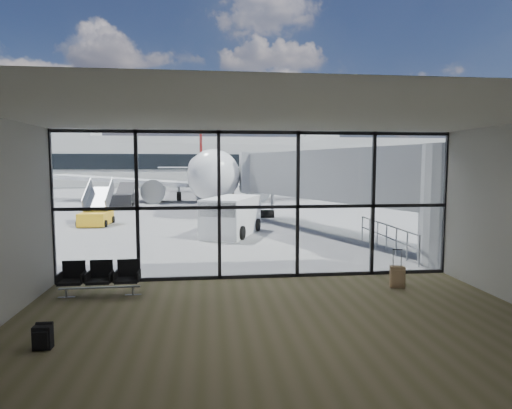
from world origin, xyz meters
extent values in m
plane|color=slate|center=(0.00, 40.00, 0.00)|extent=(220.00, 220.00, 0.00)
cube|color=brown|center=(0.00, -4.00, 0.01)|extent=(12.00, 8.00, 0.01)
cube|color=silver|center=(0.00, -4.00, 4.50)|extent=(12.00, 8.00, 0.02)
cube|color=beige|center=(0.00, -8.00, 2.25)|extent=(12.00, 0.02, 4.50)
cube|color=white|center=(0.00, 0.00, 2.25)|extent=(12.00, 0.04, 4.50)
cube|color=black|center=(0.00, 0.00, 0.06)|extent=(12.00, 0.12, 0.10)
cube|color=black|center=(0.00, 0.00, 2.20)|extent=(12.00, 0.12, 0.10)
cube|color=black|center=(0.00, 0.00, 4.44)|extent=(12.00, 0.12, 0.10)
cube|color=black|center=(-6.00, 0.00, 2.25)|extent=(0.10, 0.12, 4.50)
cube|color=black|center=(-3.60, 0.00, 2.25)|extent=(0.10, 0.12, 4.50)
cube|color=black|center=(-1.20, 0.00, 2.25)|extent=(0.10, 0.12, 4.50)
cube|color=black|center=(1.20, 0.00, 2.25)|extent=(0.10, 0.12, 4.50)
cube|color=black|center=(3.60, 0.00, 2.25)|extent=(0.10, 0.12, 4.50)
cube|color=black|center=(6.00, 0.00, 2.25)|extent=(0.10, 0.12, 4.50)
cylinder|color=#9FA2A4|center=(7.20, 1.00, 2.10)|extent=(2.80, 2.80, 4.20)
cube|color=#9FA2A4|center=(4.55, 8.00, 3.00)|extent=(7.45, 14.81, 2.40)
cube|color=#9FA2A4|center=(1.90, 15.00, 3.00)|extent=(2.60, 2.20, 2.60)
cylinder|color=gray|center=(1.10, 15.00, 0.90)|extent=(0.20, 0.20, 1.80)
cylinder|color=gray|center=(2.70, 15.00, 0.90)|extent=(0.20, 0.20, 1.80)
cylinder|color=black|center=(1.90, 15.00, 0.25)|extent=(1.80, 0.56, 0.56)
cylinder|color=gray|center=(5.60, 0.80, 0.55)|extent=(0.06, 0.06, 1.10)
cylinder|color=gray|center=(5.60, 1.70, 0.55)|extent=(0.06, 0.06, 1.10)
cylinder|color=gray|center=(5.60, 2.60, 0.55)|extent=(0.06, 0.06, 1.10)
cylinder|color=gray|center=(5.60, 3.50, 0.55)|extent=(0.06, 0.06, 1.10)
cylinder|color=gray|center=(5.60, 4.40, 0.55)|extent=(0.06, 0.06, 1.10)
cylinder|color=gray|center=(5.60, 5.30, 0.55)|extent=(0.06, 0.06, 1.10)
cylinder|color=gray|center=(5.60, 6.20, 0.55)|extent=(0.06, 0.06, 1.10)
cylinder|color=gray|center=(5.60, 3.50, 1.08)|extent=(0.06, 5.40, 0.06)
cylinder|color=gray|center=(5.60, 3.50, 0.60)|extent=(0.06, 5.40, 0.06)
cube|color=#A8A8A3|center=(0.00, 62.00, 4.00)|extent=(80.00, 12.00, 8.00)
cube|color=black|center=(0.00, 55.90, 4.00)|extent=(80.00, 0.20, 2.40)
cube|color=#A8A8A3|center=(-25.00, 62.00, 9.50)|extent=(10.00, 8.00, 3.00)
cube|color=#A8A8A3|center=(18.00, 62.00, 9.00)|extent=(6.00, 6.00, 2.00)
cylinder|color=#382619|center=(-39.00, 72.00, 1.53)|extent=(0.50, 0.50, 3.06)
sphere|color=black|center=(-39.00, 72.00, 5.27)|extent=(5.61, 5.61, 5.61)
cylinder|color=#382619|center=(-33.00, 72.00, 1.71)|extent=(0.50, 0.50, 3.42)
sphere|color=black|center=(-33.00, 72.00, 5.89)|extent=(6.27, 6.27, 6.27)
cylinder|color=#382619|center=(-27.00, 72.00, 1.35)|extent=(0.50, 0.50, 2.70)
sphere|color=black|center=(-27.00, 72.00, 4.65)|extent=(4.95, 4.95, 4.95)
cylinder|color=#382619|center=(-21.00, 72.00, 1.53)|extent=(0.50, 0.50, 3.06)
sphere|color=black|center=(-21.00, 72.00, 5.27)|extent=(5.61, 5.61, 5.61)
cylinder|color=#382619|center=(-15.00, 72.00, 1.71)|extent=(0.50, 0.50, 3.42)
sphere|color=black|center=(-15.00, 72.00, 5.89)|extent=(6.27, 6.27, 6.27)
cube|color=gray|center=(-4.40, -1.36, 0.24)|extent=(2.09, 0.10, 0.04)
cube|color=black|center=(-5.11, -1.37, 0.42)|extent=(0.59, 0.56, 0.08)
cube|color=black|center=(-5.12, -1.10, 0.66)|extent=(0.59, 0.07, 0.52)
cube|color=black|center=(-4.40, -1.36, 0.42)|extent=(0.59, 0.56, 0.08)
cube|color=black|center=(-4.40, -1.10, 0.66)|extent=(0.59, 0.07, 0.52)
cube|color=black|center=(-3.69, -1.35, 0.42)|extent=(0.59, 0.56, 0.08)
cube|color=black|center=(-3.69, -1.09, 0.66)|extent=(0.59, 0.07, 0.52)
cylinder|color=gray|center=(-5.26, -1.37, 0.12)|extent=(0.06, 0.06, 0.24)
cylinder|color=gray|center=(-3.55, -1.35, 0.12)|extent=(0.06, 0.06, 0.24)
cube|color=black|center=(-4.66, -4.62, 0.23)|extent=(0.33, 0.21, 0.46)
cube|color=black|center=(-4.66, -4.74, 0.23)|extent=(0.27, 0.06, 0.31)
cylinder|color=black|center=(-4.66, -4.52, 0.46)|extent=(0.31, 0.09, 0.08)
cube|color=#947552|center=(3.77, -1.50, 0.32)|extent=(0.45, 0.35, 0.60)
cube|color=#947552|center=(3.73, -1.63, 0.32)|extent=(0.33, 0.14, 0.45)
cylinder|color=gray|center=(3.69, -1.36, 0.83)|extent=(0.03, 0.03, 0.50)
cylinder|color=gray|center=(3.91, -1.42, 0.83)|extent=(0.03, 0.03, 0.50)
cube|color=black|center=(3.80, -1.39, 1.08)|extent=(0.27, 0.11, 0.02)
cylinder|color=black|center=(3.69, -1.36, 0.03)|extent=(0.05, 0.07, 0.07)
cylinder|color=black|center=(3.91, -1.42, 0.03)|extent=(0.05, 0.07, 0.07)
cylinder|color=white|center=(-1.72, 29.24, 2.79)|extent=(4.60, 28.03, 3.44)
sphere|color=white|center=(-1.14, 15.30, 2.79)|extent=(3.44, 3.44, 3.44)
cone|color=white|center=(-2.39, 45.51, 3.07)|extent=(3.67, 5.72, 3.44)
cube|color=black|center=(-1.16, 15.86, 3.26)|extent=(2.09, 1.20, 0.47)
cube|color=white|center=(-9.66, 29.84, 2.00)|extent=(14.29, 6.81, 1.10)
cylinder|color=black|center=(-6.51, 28.11, 1.07)|extent=(2.08, 3.24, 1.95)
cube|color=white|center=(-5.35, 44.92, 3.16)|extent=(5.33, 2.51, 0.17)
cube|color=white|center=(6.14, 30.50, 2.00)|extent=(14.18, 7.82, 1.10)
cylinder|color=black|center=(3.15, 28.51, 1.07)|extent=(2.08, 3.24, 1.95)
cube|color=white|center=(0.60, 45.17, 3.16)|extent=(5.37, 2.89, 0.17)
cube|color=#630F0E|center=(-2.39, 45.51, 6.14)|extent=(0.43, 3.54, 5.58)
cylinder|color=gray|center=(-1.22, 17.16, 0.65)|extent=(0.19, 0.19, 1.30)
cylinder|color=black|center=(-1.22, 17.16, 0.33)|extent=(0.26, 0.66, 0.65)
cylinder|color=black|center=(-4.34, 29.60, 0.42)|extent=(0.46, 0.91, 0.89)
cylinder|color=black|center=(0.86, 29.82, 0.42)|extent=(0.46, 0.91, 0.89)
cube|color=white|center=(-0.35, 8.46, 0.94)|extent=(3.33, 4.70, 1.87)
cube|color=black|center=(-0.93, 6.98, 1.45)|extent=(2.07, 1.70, 0.66)
cylinder|color=black|center=(-1.73, 7.50, 0.33)|extent=(0.46, 0.70, 0.66)
cylinder|color=black|center=(0.01, 6.81, 0.33)|extent=(0.46, 0.70, 0.66)
cylinder|color=black|center=(-0.70, 10.11, 0.33)|extent=(0.46, 0.70, 0.66)
cylinder|color=black|center=(1.04, 9.43, 0.33)|extent=(0.46, 0.70, 0.66)
cube|color=black|center=(-8.25, 22.40, 0.61)|extent=(1.71, 3.41, 1.11)
cube|color=black|center=(-8.31, 23.74, 1.45)|extent=(1.46, 2.84, 1.15)
cylinder|color=black|center=(-8.97, 21.25, 0.28)|extent=(0.25, 0.57, 0.56)
cylinder|color=black|center=(-7.42, 21.33, 0.28)|extent=(0.25, 0.57, 0.56)
cylinder|color=black|center=(-9.08, 23.48, 0.28)|extent=(0.25, 0.57, 0.56)
cylinder|color=black|center=(-7.52, 23.55, 0.28)|extent=(0.25, 0.57, 0.56)
cube|color=gold|center=(-7.99, 12.68, 0.41)|extent=(1.49, 2.58, 0.73)
cube|color=gray|center=(-7.99, 13.42, 1.46)|extent=(1.31, 2.09, 1.35)
cylinder|color=black|center=(-8.74, 11.78, 0.20)|extent=(0.19, 0.40, 0.40)
cylinder|color=black|center=(-7.28, 11.76, 0.20)|extent=(0.19, 0.40, 0.40)
cylinder|color=black|center=(-8.71, 13.61, 0.20)|extent=(0.19, 0.40, 0.40)
cylinder|color=black|center=(-7.25, 13.59, 0.20)|extent=(0.19, 0.40, 0.40)
cube|color=orange|center=(0.32, 14.86, 0.01)|extent=(0.38, 0.38, 0.03)
cone|color=orange|center=(0.32, 14.86, 0.27)|extent=(0.37, 0.37, 0.55)
cube|color=orange|center=(0.18, 14.17, 0.02)|extent=(0.44, 0.44, 0.03)
cone|color=orange|center=(0.18, 14.17, 0.31)|extent=(0.42, 0.42, 0.63)
camera|label=1|loc=(-1.54, -12.81, 3.47)|focal=30.00mm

